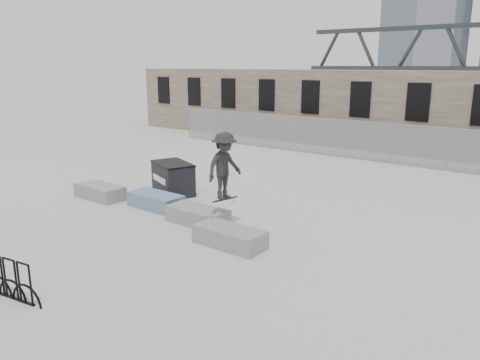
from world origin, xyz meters
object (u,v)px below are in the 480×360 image
planter_far_left (100,191)px  skateboarder (224,166)px  dumpster (173,178)px  planter_center_right (197,215)px  planter_center_left (156,200)px  planter_offset (230,236)px

planter_far_left → skateboarder: size_ratio=0.93×
planter_far_left → dumpster: bearing=52.3°
planter_center_right → dumpster: 3.72m
planter_center_left → skateboarder: size_ratio=0.93×
planter_center_left → planter_center_right: same height
planter_center_right → planter_offset: size_ratio=1.00×
dumpster → skateboarder: size_ratio=0.99×
planter_far_left → planter_center_right: size_ratio=1.00×
planter_far_left → skateboarder: skateboarder is taller
planter_center_right → dumpster: (-3.12, 2.00, 0.34)m
planter_offset → dumpster: 5.80m
planter_center_left → dumpster: (-0.86, 1.68, 0.34)m
planter_center_right → planter_offset: 2.10m
planter_center_left → planter_center_right: bearing=-8.1°
planter_center_left → planter_offset: bearing=-14.9°
planter_far_left → planter_center_right: bearing=1.8°
planter_far_left → planter_offset: same height
planter_center_right → skateboarder: size_ratio=0.93×
planter_center_left → skateboarder: (3.25, -0.19, 1.67)m
planter_far_left → planter_offset: bearing=-5.6°
planter_far_left → planter_center_left: 2.56m
planter_far_left → planter_center_right: 4.78m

